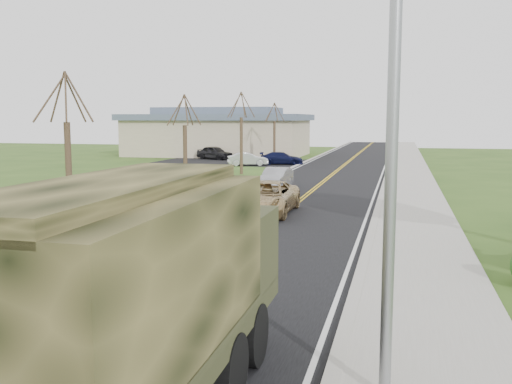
% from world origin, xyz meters
% --- Properties ---
extents(ground, '(160.00, 160.00, 0.00)m').
position_xyz_m(ground, '(0.00, 0.00, 0.00)').
color(ground, '#2E4A18').
rests_on(ground, ground).
extents(road, '(8.00, 120.00, 0.01)m').
position_xyz_m(road, '(0.00, 40.00, 0.01)').
color(road, black).
rests_on(road, ground).
extents(curb_right, '(0.30, 120.00, 0.12)m').
position_xyz_m(curb_right, '(4.15, 40.00, 0.06)').
color(curb_right, '#9E998E').
rests_on(curb_right, ground).
extents(sidewalk_right, '(3.20, 120.00, 0.10)m').
position_xyz_m(sidewalk_right, '(5.90, 40.00, 0.05)').
color(sidewalk_right, '#9E998E').
rests_on(sidewalk_right, ground).
extents(curb_left, '(0.30, 120.00, 0.10)m').
position_xyz_m(curb_left, '(-4.15, 40.00, 0.05)').
color(curb_left, '#9E998E').
rests_on(curb_left, ground).
extents(street_light, '(1.65, 0.22, 8.00)m').
position_xyz_m(street_light, '(4.90, -0.50, 4.43)').
color(street_light, gray).
rests_on(street_light, ground).
extents(bare_tree_a, '(1.93, 2.26, 6.08)m').
position_xyz_m(bare_tree_a, '(-7.00, 10.00, 2.63)').
color(bare_tree_a, '#38281C').
rests_on(bare_tree_a, ground).
extents(bare_tree_b, '(1.83, 2.14, 5.73)m').
position_xyz_m(bare_tree_b, '(-7.00, 22.00, 2.48)').
color(bare_tree_b, '#38281C').
rests_on(bare_tree_b, ground).
extents(bare_tree_c, '(2.04, 2.39, 6.42)m').
position_xyz_m(bare_tree_c, '(-7.00, 34.00, 2.78)').
color(bare_tree_c, '#38281C').
rests_on(bare_tree_c, ground).
extents(bare_tree_d, '(1.88, 2.20, 5.91)m').
position_xyz_m(bare_tree_d, '(-7.00, 46.00, 2.55)').
color(bare_tree_d, '#38281C').
rests_on(bare_tree_d, ground).
extents(commercial_building, '(25.50, 21.50, 5.65)m').
position_xyz_m(commercial_building, '(-15.98, 55.97, 2.69)').
color(commercial_building, tan).
rests_on(commercial_building, ground).
extents(military_truck, '(2.54, 7.16, 3.56)m').
position_xyz_m(military_truck, '(1.64, -1.98, 2.04)').
color(military_truck, black).
rests_on(military_truck, ground).
extents(suv_champagne, '(2.54, 5.40, 1.49)m').
position_xyz_m(suv_champagne, '(-0.80, 16.02, 0.75)').
color(suv_champagne, tan).
rests_on(suv_champagne, ground).
extents(sedan_silver, '(1.53, 4.01, 1.30)m').
position_xyz_m(sedan_silver, '(-2.36, 25.47, 0.65)').
color(sedan_silver, '#A0A0A4').
rests_on(sedan_silver, ground).
extents(lot_car_dark, '(4.57, 3.34, 1.45)m').
position_xyz_m(lot_car_dark, '(-14.20, 49.04, 0.72)').
color(lot_car_dark, black).
rests_on(lot_car_dark, ground).
extents(lot_car_silver, '(3.96, 2.58, 1.23)m').
position_xyz_m(lot_car_silver, '(-8.65, 42.00, 0.62)').
color(lot_car_silver, silver).
rests_on(lot_car_silver, ground).
extents(lot_car_navy, '(4.33, 2.29, 1.20)m').
position_xyz_m(lot_car_navy, '(-5.87, 44.12, 0.60)').
color(lot_car_navy, black).
rests_on(lot_car_navy, ground).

